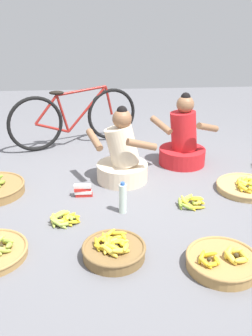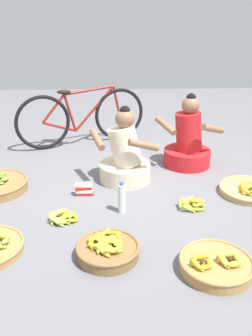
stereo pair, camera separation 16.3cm
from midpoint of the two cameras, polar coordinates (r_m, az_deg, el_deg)
ground_plane at (r=3.55m, az=-1.61°, el=-3.92°), size 10.00×10.00×0.00m
vendor_woman_front at (r=3.72m, az=-1.87°, el=1.58°), size 0.69×0.52×0.78m
vendor_woman_behind at (r=4.16m, az=7.68°, el=4.02°), size 0.74×0.54×0.81m
bicycle_leaning at (r=4.77m, az=-8.87°, el=7.67°), size 1.60×0.67×0.73m
banana_basket_near_bicycle at (r=3.74m, az=16.88°, el=-2.76°), size 0.57×0.57×0.13m
banana_basket_front_left at (r=2.64m, az=12.97°, el=-13.89°), size 0.50×0.50×0.16m
banana_basket_mid_left at (r=2.68m, az=-3.69°, el=-12.53°), size 0.46×0.46×0.16m
loose_bananas_mid_right at (r=3.36m, az=8.68°, el=-5.30°), size 0.26×0.27×0.09m
loose_bananas_front_right at (r=3.14m, az=-11.09°, el=-7.76°), size 0.27×0.25×0.09m
water_bottle at (r=3.17m, az=-1.99°, el=-4.74°), size 0.07×0.07×0.29m
packet_carton_stack at (r=3.50m, az=-7.99°, el=-3.49°), size 0.17×0.06×0.12m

